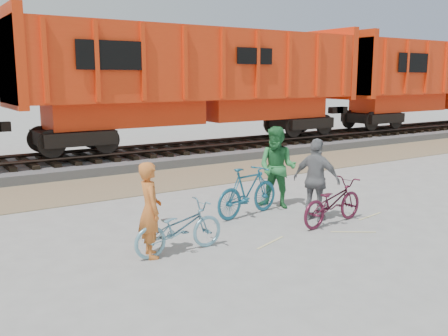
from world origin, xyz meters
The scene contains 12 objects.
ground centered at (0.00, 0.00, 0.00)m, with size 120.00×120.00×0.00m, color #9E9E99.
gravel_strip centered at (0.00, 5.50, 0.01)m, with size 120.00×3.00×0.02m, color #856F52.
ballast_bed centered at (0.00, 9.00, 0.15)m, with size 120.00×4.00×0.30m, color slate.
track centered at (0.00, 9.00, 0.47)m, with size 120.00×2.60×0.24m.
hopper_car_center centered at (3.33, 9.00, 3.01)m, with size 14.00×3.13×4.65m.
hopper_car_right centered at (18.33, 9.00, 3.01)m, with size 14.00×3.13×4.65m.
bicycle_blue centered at (-2.68, -0.32, 0.45)m, with size 0.60×1.72×0.91m, color #6CA4BA.
bicycle_teal centered at (-0.26, 0.96, 0.56)m, with size 0.52×1.85×1.11m, color #1B5C77.
bicycle_maroon centered at (0.85, -0.55, 0.48)m, with size 0.63×1.82×0.95m, color #50152A.
person_solo centered at (-3.18, -0.22, 0.83)m, with size 0.61×0.40×1.66m, color #CB6A2A.
person_man centered at (0.74, 1.16, 0.97)m, with size 0.94×0.73×1.93m, color #2C7C3F.
person_woman centered at (0.75, -0.15, 0.89)m, with size 1.05×0.44×1.79m, color slate.
Camera 1 is at (-6.64, -7.80, 3.06)m, focal length 40.00 mm.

